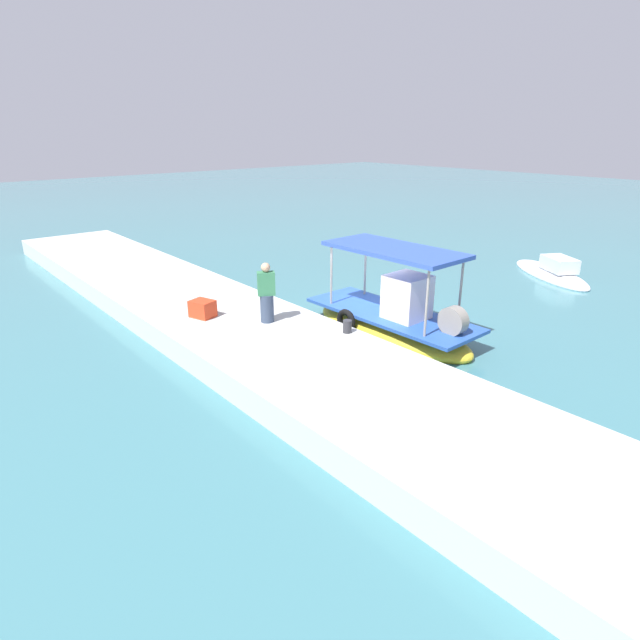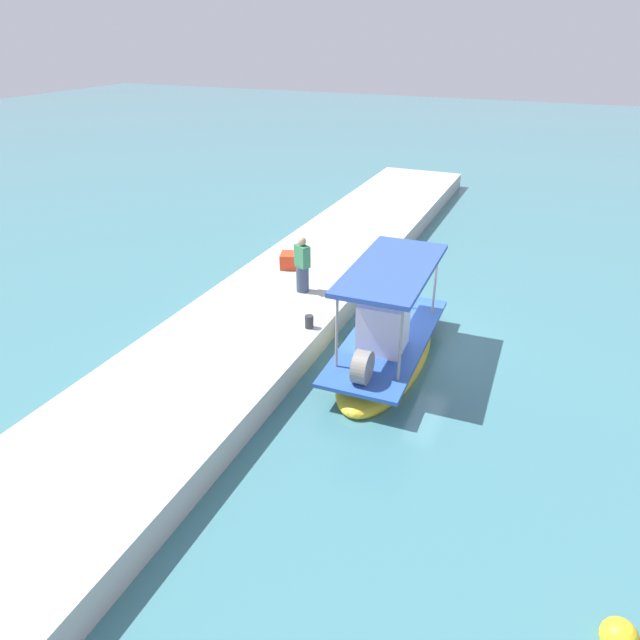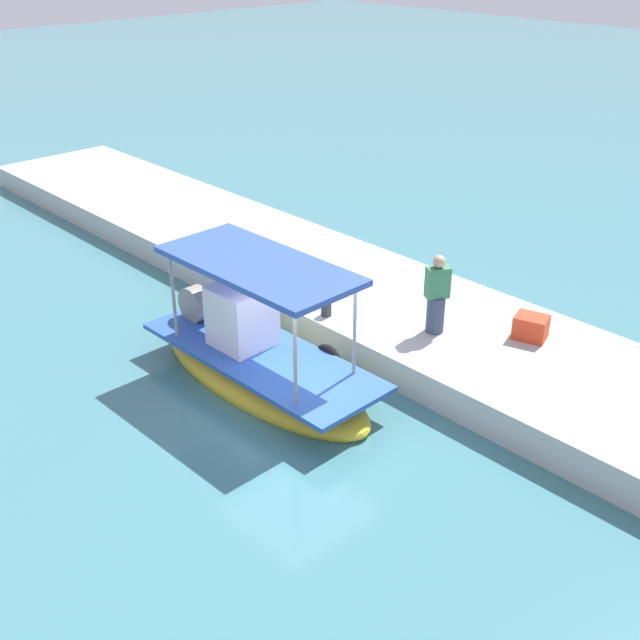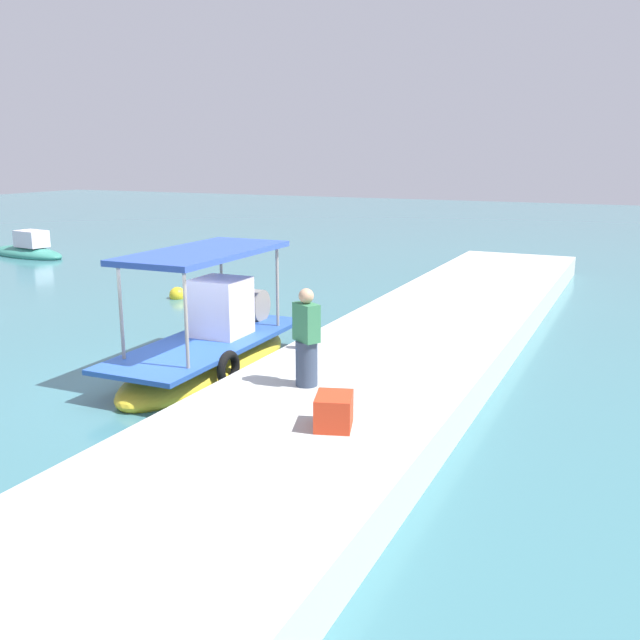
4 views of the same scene
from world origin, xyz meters
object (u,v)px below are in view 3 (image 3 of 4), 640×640
at_px(fisherman_near_bollard, 437,298).
at_px(mooring_bollard, 326,308).
at_px(cargo_crate, 531,327).
at_px(main_fishing_boat, 259,361).

height_order(fisherman_near_bollard, mooring_bollard, fisherman_near_bollard).
relative_size(fisherman_near_bollard, cargo_crate, 2.60).
relative_size(main_fishing_boat, mooring_bollard, 16.50).
bearing_deg(fisherman_near_bollard, cargo_crate, -142.01).
distance_m(fisherman_near_bollard, mooring_bollard, 2.49).
height_order(main_fishing_boat, mooring_bollard, main_fishing_boat).
bearing_deg(mooring_bollard, fisherman_near_bollard, -151.24).
relative_size(main_fishing_boat, fisherman_near_bollard, 3.35).
bearing_deg(cargo_crate, fisherman_near_bollard, 37.99).
bearing_deg(main_fishing_boat, fisherman_near_bollard, -119.85).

